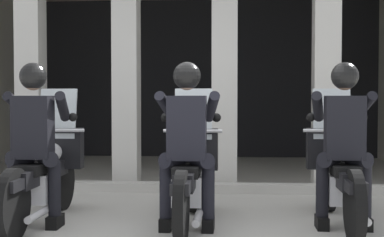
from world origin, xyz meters
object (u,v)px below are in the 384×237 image
object	(u,v)px
motorcycle_left	(45,172)
police_officer_left	(34,130)
police_officer_center	(187,131)
motorcycle_right	(338,173)
motorcycle_center	(190,173)
police_officer_right	(344,131)

from	to	relation	value
motorcycle_left	police_officer_left	world-z (taller)	police_officer_left
police_officer_left	police_officer_center	world-z (taller)	same
police_officer_left	motorcycle_right	distance (m)	3.02
motorcycle_left	motorcycle_right	bearing A→B (deg)	-0.93
motorcycle_center	police_officer_left	bearing A→B (deg)	-172.92
police_officer_center	motorcycle_center	bearing A→B (deg)	86.18
motorcycle_left	police_officer_left	bearing A→B (deg)	-94.47
police_officer_center	motorcycle_right	size ratio (longest dim) A/B	0.78
motorcycle_right	police_officer_right	xyz separation A→B (m)	(-0.00, -0.28, 0.44)
police_officer_left	police_officer_right	distance (m)	2.96
police_officer_left	police_officer_right	world-z (taller)	same
motorcycle_center	motorcycle_right	size ratio (longest dim) A/B	1.00
motorcycle_right	police_officer_right	bearing A→B (deg)	-99.11
motorcycle_left	motorcycle_center	world-z (taller)	same
motorcycle_left	police_officer_left	distance (m)	0.52
motorcycle_right	police_officer_left	bearing A→B (deg)	179.87
police_officer_left	motorcycle_left	bearing A→B (deg)	85.53
motorcycle_right	police_officer_center	bearing A→B (deg)	-171.60
police_officer_right	police_officer_center	bearing A→B (deg)	177.92
motorcycle_left	motorcycle_right	distance (m)	2.96
police_officer_left	police_officer_center	xyz separation A→B (m)	(1.48, -0.01, 0.00)
police_officer_center	police_officer_right	distance (m)	1.49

